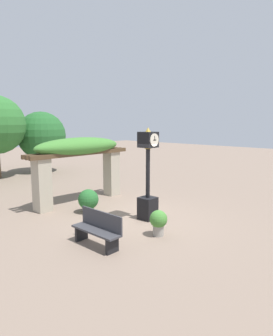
{
  "coord_description": "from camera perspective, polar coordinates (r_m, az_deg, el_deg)",
  "views": [
    {
      "loc": [
        -7.08,
        -6.45,
        3.19
      ],
      "look_at": [
        0.2,
        0.23,
        1.66
      ],
      "focal_mm": 32.0,
      "sensor_mm": 36.0,
      "label": 1
    }
  ],
  "objects": [
    {
      "name": "potted_plant_near_left",
      "position": [
        8.56,
        4.2,
        -10.06
      ],
      "size": [
        0.5,
        0.5,
        0.73
      ],
      "color": "gray",
      "rests_on": "ground"
    },
    {
      "name": "pedestal_clock",
      "position": [
        9.73,
        2.17,
        -2.2
      ],
      "size": [
        0.51,
        0.55,
        3.01
      ],
      "color": "black",
      "rests_on": "ground"
    },
    {
      "name": "pergola",
      "position": [
        11.93,
        -10.77,
        2.51
      ],
      "size": [
        4.48,
        1.12,
        2.59
      ],
      "color": "#A89E89",
      "rests_on": "ground"
    },
    {
      "name": "ground_plane",
      "position": [
        10.1,
        0.18,
        -9.6
      ],
      "size": [
        60.0,
        60.0,
        0.0
      ],
      "primitive_type": "plane",
      "color": "#7F6B5B"
    },
    {
      "name": "park_bench",
      "position": [
        7.96,
        -7.41,
        -11.51
      ],
      "size": [
        0.42,
        1.53,
        0.89
      ],
      "rotation": [
        0.0,
        0.0,
        -1.57
      ],
      "color": "#38383D",
      "rests_on": "ground"
    },
    {
      "name": "potted_plant_near_right",
      "position": [
        10.75,
        -9.16,
        -6.07
      ],
      "size": [
        0.72,
        0.72,
        0.84
      ],
      "color": "gray",
      "rests_on": "ground"
    }
  ]
}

